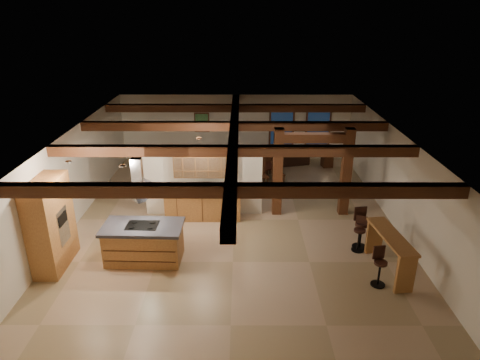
# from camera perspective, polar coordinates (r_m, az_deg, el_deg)

# --- Properties ---
(ground) EXTENTS (12.00, 12.00, 0.00)m
(ground) POSITION_cam_1_polar(r_m,az_deg,el_deg) (13.87, -0.78, -5.29)
(ground) COLOR tan
(ground) RESTS_ON ground
(room_walls) EXTENTS (12.00, 12.00, 12.00)m
(room_walls) POSITION_cam_1_polar(r_m,az_deg,el_deg) (13.15, -0.82, 1.62)
(room_walls) COLOR beige
(room_walls) RESTS_ON ground
(ceiling_beams) EXTENTS (10.00, 12.00, 0.28)m
(ceiling_beams) POSITION_cam_1_polar(r_m,az_deg,el_deg) (12.84, -0.84, 5.72)
(ceiling_beams) COLOR #3D1A0F
(ceiling_beams) RESTS_ON room_walls
(timber_posts) EXTENTS (2.50, 0.30, 2.90)m
(timber_posts) POSITION_cam_1_polar(r_m,az_deg,el_deg) (13.81, 9.65, 2.24)
(timber_posts) COLOR #3D1A0F
(timber_posts) RESTS_ON ground
(partition_wall) EXTENTS (3.80, 0.18, 2.20)m
(partition_wall) POSITION_cam_1_polar(r_m,az_deg,el_deg) (13.91, -4.89, -0.29)
(partition_wall) COLOR beige
(partition_wall) RESTS_ON ground
(pantry_cabinet) EXTENTS (0.67, 1.60, 2.40)m
(pantry_cabinet) POSITION_cam_1_polar(r_m,az_deg,el_deg) (12.04, -23.92, -5.42)
(pantry_cabinet) COLOR #AD7838
(pantry_cabinet) RESTS_ON ground
(back_counter) EXTENTS (2.50, 0.66, 0.94)m
(back_counter) POSITION_cam_1_polar(r_m,az_deg,el_deg) (13.81, -4.94, -3.31)
(back_counter) COLOR #AD7838
(back_counter) RESTS_ON ground
(upper_display_cabinet) EXTENTS (1.80, 0.36, 0.95)m
(upper_display_cabinet) POSITION_cam_1_polar(r_m,az_deg,el_deg) (13.47, -5.06, 2.35)
(upper_display_cabinet) COLOR #AD7838
(upper_display_cabinet) RESTS_ON partition_wall
(range_hood) EXTENTS (1.10, 1.10, 1.40)m
(range_hood) POSITION_cam_1_polar(r_m,az_deg,el_deg) (11.28, -13.23, -2.57)
(range_hood) COLOR silver
(range_hood) RESTS_ON room_walls
(back_windows) EXTENTS (2.70, 0.07, 1.70)m
(back_windows) POSITION_cam_1_polar(r_m,az_deg,el_deg) (19.06, 7.98, 7.03)
(back_windows) COLOR #3D1A0F
(back_windows) RESTS_ON room_walls
(framed_art) EXTENTS (0.65, 0.05, 0.85)m
(framed_art) POSITION_cam_1_polar(r_m,az_deg,el_deg) (18.92, -5.11, 7.66)
(framed_art) COLOR #3D1A0F
(framed_art) RESTS_ON room_walls
(recessed_cans) EXTENTS (3.16, 2.46, 0.03)m
(recessed_cans) POSITION_cam_1_polar(r_m,az_deg,el_deg) (11.30, -13.99, 3.34)
(recessed_cans) COLOR silver
(recessed_cans) RESTS_ON room_walls
(kitchen_island) EXTENTS (2.15, 1.19, 1.05)m
(kitchen_island) POSITION_cam_1_polar(r_m,az_deg,el_deg) (11.84, -12.70, -8.11)
(kitchen_island) COLOR #AD7838
(kitchen_island) RESTS_ON ground
(dining_table) EXTENTS (1.87, 1.52, 0.58)m
(dining_table) POSITION_cam_1_polar(r_m,az_deg,el_deg) (16.81, 2.10, 0.82)
(dining_table) COLOR #421B10
(dining_table) RESTS_ON ground
(sofa) EXTENTS (2.35, 1.37, 0.64)m
(sofa) POSITION_cam_1_polar(r_m,az_deg,el_deg) (18.71, 5.70, 3.07)
(sofa) COLOR black
(sofa) RESTS_ON ground
(microwave) EXTENTS (0.52, 0.41, 0.26)m
(microwave) POSITION_cam_1_polar(r_m,az_deg,el_deg) (13.56, -4.89, -1.04)
(microwave) COLOR #B1B1B5
(microwave) RESTS_ON back_counter
(bar_counter) EXTENTS (0.74, 2.06, 1.06)m
(bar_counter) POSITION_cam_1_polar(r_m,az_deg,el_deg) (11.63, 19.36, -8.42)
(bar_counter) COLOR #AD7838
(bar_counter) RESTS_ON ground
(side_table) EXTENTS (0.49, 0.49, 0.52)m
(side_table) POSITION_cam_1_polar(r_m,az_deg,el_deg) (18.71, 11.52, 2.53)
(side_table) COLOR #3D1A0F
(side_table) RESTS_ON ground
(table_lamp) EXTENTS (0.28, 0.28, 0.33)m
(table_lamp) POSITION_cam_1_polar(r_m,az_deg,el_deg) (18.56, 11.63, 3.98)
(table_lamp) COLOR black
(table_lamp) RESTS_ON side_table
(bar_stool_a) EXTENTS (0.36, 0.37, 1.02)m
(bar_stool_a) POSITION_cam_1_polar(r_m,az_deg,el_deg) (11.14, 18.09, -10.88)
(bar_stool_a) COLOR black
(bar_stool_a) RESTS_ON ground
(bar_stool_b) EXTENTS (0.38, 0.39, 1.01)m
(bar_stool_b) POSITION_cam_1_polar(r_m,az_deg,el_deg) (12.45, 15.65, -6.91)
(bar_stool_b) COLOR black
(bar_stool_b) RESTS_ON ground
(bar_stool_c) EXTENTS (0.42, 0.43, 1.19)m
(bar_stool_c) POSITION_cam_1_polar(r_m,az_deg,el_deg) (12.57, 15.80, -6.15)
(bar_stool_c) COLOR black
(bar_stool_c) RESTS_ON ground
(dining_chairs) EXTENTS (2.23, 2.23, 1.15)m
(dining_chairs) POSITION_cam_1_polar(r_m,az_deg,el_deg) (16.71, 2.11, 1.77)
(dining_chairs) COLOR #3D1A0F
(dining_chairs) RESTS_ON ground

